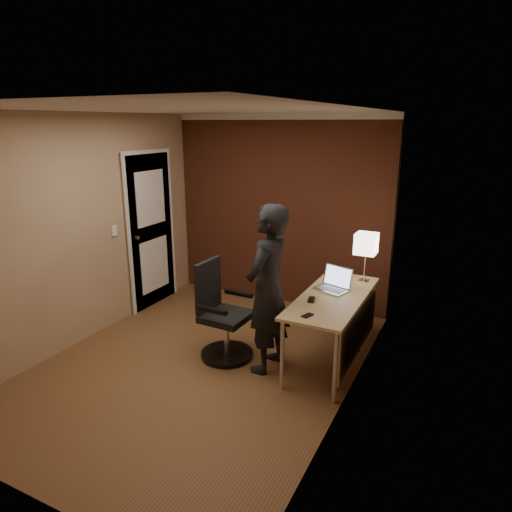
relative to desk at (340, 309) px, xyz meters
name	(u,v)px	position (x,y,z in m)	size (l,w,h in m)	color
room	(247,206)	(-1.53, 0.93, 0.77)	(4.00, 4.00, 4.00)	brown
desk	(340,309)	(0.00, 0.00, 0.00)	(0.60, 1.50, 0.73)	#D6BA7B
desk_lamp	(366,244)	(0.09, 0.56, 0.55)	(0.22, 0.22, 0.54)	silver
laptop	(334,283)	(-0.12, 0.19, 0.19)	(0.39, 0.35, 0.23)	silver
mouse	(312,300)	(-0.22, -0.23, 0.14)	(0.06, 0.10, 0.03)	black
phone	(307,315)	(-0.13, -0.58, 0.13)	(0.06, 0.12, 0.01)	black
office_chair	(221,317)	(-1.15, -0.39, -0.16)	(0.55, 0.57, 1.01)	black
person	(268,289)	(-0.61, -0.39, 0.24)	(0.61, 0.40, 1.68)	black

